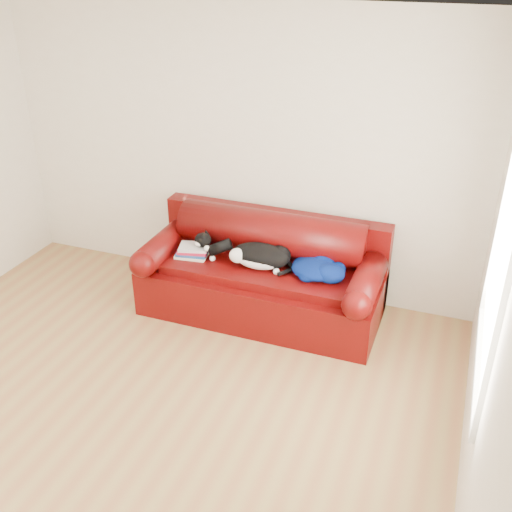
# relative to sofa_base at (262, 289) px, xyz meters

# --- Properties ---
(ground) EXTENTS (4.50, 4.50, 0.00)m
(ground) POSITION_rel_sofa_base_xyz_m (-0.44, -1.49, -0.24)
(ground) COLOR #99653D
(ground) RESTS_ON ground
(room_shell) EXTENTS (4.52, 4.02, 2.61)m
(room_shell) POSITION_rel_sofa_base_xyz_m (-0.31, -1.48, 1.43)
(room_shell) COLOR beige
(room_shell) RESTS_ON ground
(sofa_base) EXTENTS (2.10, 0.90, 0.50)m
(sofa_base) POSITION_rel_sofa_base_xyz_m (0.00, 0.00, 0.00)
(sofa_base) COLOR #3B0602
(sofa_base) RESTS_ON ground
(sofa_back) EXTENTS (2.10, 1.01, 0.88)m
(sofa_back) POSITION_rel_sofa_base_xyz_m (0.00, 0.24, 0.30)
(sofa_back) COLOR #3B0602
(sofa_back) RESTS_ON ground
(book_stack) EXTENTS (0.30, 0.26, 0.10)m
(book_stack) POSITION_rel_sofa_base_xyz_m (-0.62, -0.08, 0.31)
(book_stack) COLOR white
(book_stack) RESTS_ON sofa_base
(cat) EXTENTS (0.74, 0.39, 0.26)m
(cat) POSITION_rel_sofa_base_xyz_m (0.00, -0.06, 0.36)
(cat) COLOR black
(cat) RESTS_ON sofa_base
(blanket) EXTENTS (0.48, 0.39, 0.15)m
(blanket) POSITION_rel_sofa_base_xyz_m (0.51, -0.03, 0.33)
(blanket) COLOR #020E49
(blanket) RESTS_ON sofa_base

